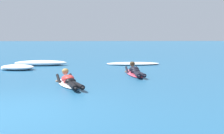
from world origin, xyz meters
TOP-DOWN VIEW (x-y plane):
  - ground_plane at (0.00, 10.00)m, footprint 120.00×120.00m
  - surfer_near at (1.11, 3.14)m, footprint 1.17×2.45m
  - surfer_far at (3.50, 5.55)m, footprint 0.71×2.73m
  - whitewater_front at (3.91, 9.70)m, footprint 2.87×1.13m
  - whitewater_mid_left at (-0.95, 9.37)m, footprint 2.73×0.90m
  - whitewater_mid_right at (-1.65, 7.52)m, footprint 1.70×1.27m

SIDE VIEW (x-z plane):
  - ground_plane at x=0.00m, z-range 0.00..0.00m
  - whitewater_front at x=3.91m, z-range 0.00..0.12m
  - whitewater_mid_right at x=-1.65m, z-range -0.01..0.24m
  - whitewater_mid_left at x=-0.95m, z-range -0.01..0.27m
  - surfer_far at x=3.50m, z-range -0.13..0.40m
  - surfer_near at x=1.11m, z-range -0.13..0.41m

